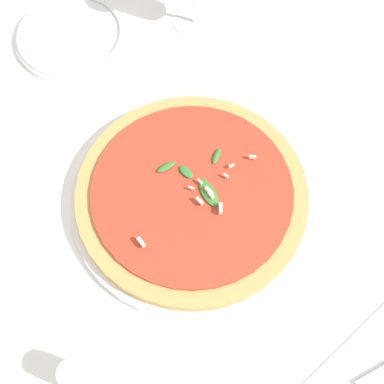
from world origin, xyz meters
TOP-DOWN VIEW (x-y plane):
  - ground_plane at (0.00, 0.00)m, footprint 6.00×6.00m
  - pizza_arugula_main at (0.03, -0.01)m, footprint 0.34×0.34m
  - napkin at (-0.09, 0.29)m, footprint 0.18×0.15m
  - fork at (-0.08, 0.29)m, footprint 0.19×0.03m
  - side_plate_white at (0.09, -0.37)m, footprint 0.18×0.18m
  - shaker_pepper at (0.25, 0.15)m, footprint 0.03×0.03m

SIDE VIEW (x-z plane):
  - ground_plane at x=0.00m, z-range 0.00..0.00m
  - napkin at x=-0.09m, z-range 0.00..0.01m
  - fork at x=-0.08m, z-range 0.01..0.01m
  - side_plate_white at x=0.09m, z-range 0.00..0.02m
  - pizza_arugula_main at x=0.03m, z-range -0.01..0.04m
  - shaker_pepper at x=0.25m, z-range 0.00..0.07m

